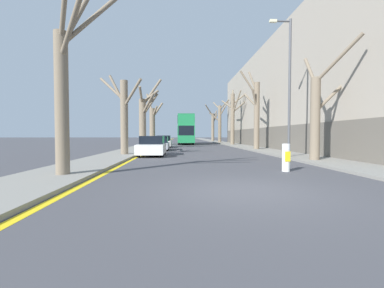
% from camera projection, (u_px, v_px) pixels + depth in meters
% --- Properties ---
extents(ground_plane, '(300.00, 300.00, 0.00)m').
position_uv_depth(ground_plane, '(244.00, 191.00, 6.80)').
color(ground_plane, '#424247').
extents(sidewalk_left, '(2.75, 120.00, 0.12)m').
position_uv_depth(sidewalk_left, '(160.00, 141.00, 56.42)').
color(sidewalk_left, gray).
rests_on(sidewalk_left, ground).
extents(sidewalk_right, '(2.75, 120.00, 0.12)m').
position_uv_depth(sidewalk_right, '(215.00, 141.00, 56.99)').
color(sidewalk_right, gray).
rests_on(sidewalk_right, ground).
extents(building_facade_right, '(10.08, 40.04, 11.51)m').
position_uv_depth(building_facade_right, '(301.00, 99.00, 30.20)').
color(building_facade_right, '#9E9384').
rests_on(building_facade_right, ground).
extents(kerb_line_stripe, '(0.24, 120.00, 0.01)m').
position_uv_depth(kerb_line_stripe, '(167.00, 142.00, 56.50)').
color(kerb_line_stripe, yellow).
rests_on(kerb_line_stripe, ground).
extents(street_tree_left_0, '(2.44, 2.47, 7.33)m').
position_uv_depth(street_tree_left_0, '(65.00, 85.00, 8.77)').
color(street_tree_left_0, '#7A6B56').
rests_on(street_tree_left_0, ground).
extents(street_tree_left_1, '(3.72, 3.26, 5.91)m').
position_uv_depth(street_tree_left_1, '(123.00, 114.00, 18.30)').
color(street_tree_left_1, '#7A6B56').
rests_on(street_tree_left_1, ground).
extents(street_tree_left_2, '(2.45, 2.90, 7.68)m').
position_uv_depth(street_tree_left_2, '(144.00, 118.00, 27.60)').
color(street_tree_left_2, '#7A6B56').
rests_on(street_tree_left_2, ground).
extents(street_tree_left_3, '(2.70, 2.77, 7.70)m').
position_uv_depth(street_tree_left_3, '(152.00, 124.00, 37.43)').
color(street_tree_left_3, '#7A6B56').
rests_on(street_tree_left_3, ground).
extents(street_tree_right_0, '(3.08, 3.22, 6.33)m').
position_uv_depth(street_tree_right_0, '(318.00, 112.00, 14.12)').
color(street_tree_right_0, '#7A6B56').
rests_on(street_tree_right_0, ground).
extents(street_tree_right_1, '(1.97, 2.80, 7.93)m').
position_uv_depth(street_tree_right_1, '(256.00, 112.00, 25.15)').
color(street_tree_right_1, '#7A6B56').
rests_on(street_tree_right_1, ground).
extents(street_tree_right_2, '(3.84, 3.95, 8.13)m').
position_uv_depth(street_tree_right_2, '(233.00, 116.00, 36.99)').
color(street_tree_right_2, '#7A6B56').
rests_on(street_tree_right_2, ground).
extents(street_tree_right_3, '(3.73, 4.42, 8.01)m').
position_uv_depth(street_tree_right_3, '(220.00, 121.00, 48.13)').
color(street_tree_right_3, '#7A6B56').
rests_on(street_tree_right_3, ground).
extents(street_tree_right_4, '(3.24, 3.64, 8.42)m').
position_uv_depth(street_tree_right_4, '(213.00, 125.00, 59.50)').
color(street_tree_right_4, '#7A6B56').
rests_on(street_tree_right_4, ground).
extents(double_decker_bus, '(2.51, 10.16, 4.56)m').
position_uv_depth(double_decker_bus, '(186.00, 128.00, 41.42)').
color(double_decker_bus, '#1E7F47').
rests_on(double_decker_bus, ground).
extents(parked_car_0, '(1.82, 3.97, 1.42)m').
position_uv_depth(parked_car_0, '(152.00, 146.00, 18.36)').
color(parked_car_0, silver).
rests_on(parked_car_0, ground).
extents(parked_car_1, '(1.80, 4.39, 1.34)m').
position_uv_depth(parked_car_1, '(160.00, 144.00, 25.00)').
color(parked_car_1, '#9EA3AD').
rests_on(parked_car_1, ground).
extents(parked_car_2, '(1.84, 4.05, 1.42)m').
position_uv_depth(parked_car_2, '(164.00, 142.00, 31.04)').
color(parked_car_2, silver).
rests_on(parked_car_2, ground).
extents(lamp_post, '(1.40, 0.20, 8.73)m').
position_uv_depth(lamp_post, '(288.00, 82.00, 16.12)').
color(lamp_post, '#4C4F54').
rests_on(lamp_post, ground).
extents(traffic_bollard, '(0.32, 0.33, 1.13)m').
position_uv_depth(traffic_bollard, '(286.00, 158.00, 10.42)').
color(traffic_bollard, white).
rests_on(traffic_bollard, ground).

